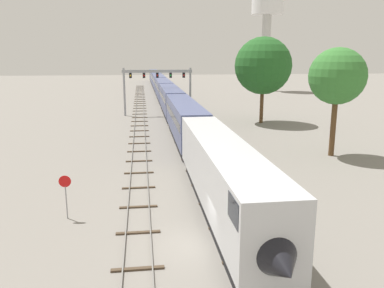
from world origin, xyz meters
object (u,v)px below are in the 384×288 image
(signal_gantry, at_px, (157,80))
(trackside_tree_mid, at_px, (263,66))
(stop_sign, at_px, (66,191))
(trackside_tree_left, at_px, (337,77))
(water_tower, at_px, (267,15))
(passenger_train, at_px, (163,89))

(signal_gantry, height_order, trackside_tree_mid, trackside_tree_mid)
(stop_sign, height_order, trackside_tree_mid, trackside_tree_mid)
(trackside_tree_left, distance_m, trackside_tree_mid, 20.82)
(signal_gantry, bearing_deg, stop_sign, -99.98)
(signal_gantry, relative_size, water_tower, 0.43)
(stop_sign, relative_size, trackside_tree_mid, 0.22)
(passenger_train, distance_m, water_tower, 43.98)
(water_tower, bearing_deg, signal_gantry, -126.58)
(signal_gantry, height_order, water_tower, water_tower)
(signal_gantry, relative_size, trackside_tree_left, 1.09)
(stop_sign, bearing_deg, water_tower, 65.05)
(passenger_train, xyz_separation_m, trackside_tree_mid, (13.37, -32.78, 6.12))
(signal_gantry, bearing_deg, passenger_train, 84.32)
(passenger_train, height_order, water_tower, water_tower)
(signal_gantry, relative_size, stop_sign, 4.20)
(water_tower, distance_m, trackside_tree_mid, 60.56)
(water_tower, xyz_separation_m, stop_sign, (-41.87, -90.01, -20.07))
(passenger_train, bearing_deg, trackside_tree_mid, -67.81)
(passenger_train, bearing_deg, water_tower, 36.24)
(water_tower, distance_m, trackside_tree_left, 80.06)
(signal_gantry, relative_size, trackside_tree_mid, 0.93)
(stop_sign, relative_size, trackside_tree_left, 0.26)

